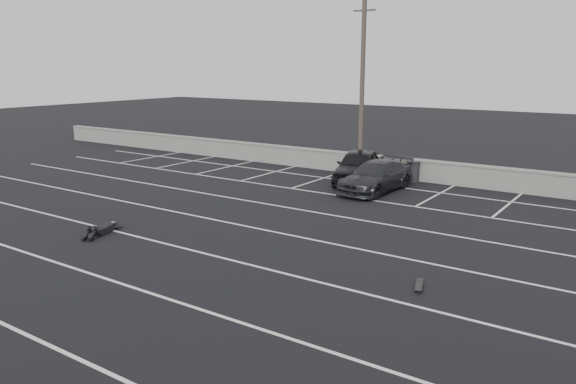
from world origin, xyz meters
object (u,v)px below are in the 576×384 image
Objects in this scene: car_right at (375,177)px; utility_pole at (362,89)px; person at (105,225)px; car_left at (358,166)px; skateboard at (419,286)px; trash_bin at (413,171)px.

utility_pole is (-2.07, 2.51, 3.71)m from car_right.
utility_pole is 14.31m from person.
person is (-3.30, -12.21, -0.56)m from car_left.
car_left is 6.53× the size of skateboard.
car_right is at bearing -101.65° from trash_bin.
person is 10.78m from skateboard.
trash_bin is at bearing 48.31° from person.
car_left reaches higher than trash_bin.
car_left is 13.20m from skateboard.
car_right reaches higher than trash_bin.
utility_pole is 15.10m from skateboard.
person is at bearing -111.48° from trash_bin.
skateboard is (5.86, -9.60, -0.60)m from car_right.
utility_pole is 3.55× the size of person.
utility_pole is at bearing -171.47° from trash_bin.
car_right is 11.26m from skateboard.
car_right reaches higher than person.
utility_pole reaches higher than car_right.
car_left is at bearing 142.17° from car_right.
skateboard is at bearing -67.19° from trash_bin.
utility_pole reaches higher than car_left.
car_left reaches higher than person.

